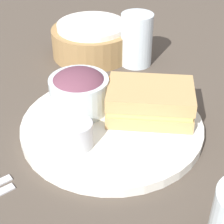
# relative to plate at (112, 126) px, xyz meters

# --- Properties ---
(ground_plane) EXTENTS (4.00, 4.00, 0.00)m
(ground_plane) POSITION_rel_plate_xyz_m (0.00, 0.00, -0.01)
(ground_plane) COLOR #4C4238
(plate) EXTENTS (0.30, 0.30, 0.02)m
(plate) POSITION_rel_plate_xyz_m (0.00, 0.00, 0.00)
(plate) COLOR white
(plate) RESTS_ON ground_plane
(sandwich) EXTENTS (0.17, 0.14, 0.06)m
(sandwich) POSITION_rel_plate_xyz_m (0.07, -0.00, 0.04)
(sandwich) COLOR tan
(sandwich) RESTS_ON plate
(salad_bowl) EXTENTS (0.10, 0.10, 0.07)m
(salad_bowl) POSITION_rel_plate_xyz_m (-0.04, 0.05, 0.05)
(salad_bowl) COLOR silver
(salad_bowl) RESTS_ON plate
(dressing_cup) EXTENTS (0.05, 0.05, 0.04)m
(dressing_cup) POSITION_rel_plate_xyz_m (-0.07, -0.04, 0.03)
(dressing_cup) COLOR #B7B7BC
(dressing_cup) RESTS_ON plate
(orange_wedge) EXTENTS (0.04, 0.04, 0.04)m
(orange_wedge) POSITION_rel_plate_xyz_m (0.03, 0.08, 0.03)
(orange_wedge) COLOR orange
(orange_wedge) RESTS_ON plate
(drink_glass) EXTENTS (0.07, 0.07, 0.11)m
(drink_glass) POSITION_rel_plate_xyz_m (0.12, 0.21, 0.05)
(drink_glass) COLOR silver
(drink_glass) RESTS_ON ground_plane
(bread_basket) EXTENTS (0.18, 0.18, 0.07)m
(bread_basket) POSITION_rel_plate_xyz_m (0.04, 0.29, 0.03)
(bread_basket) COLOR #997547
(bread_basket) RESTS_ON ground_plane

